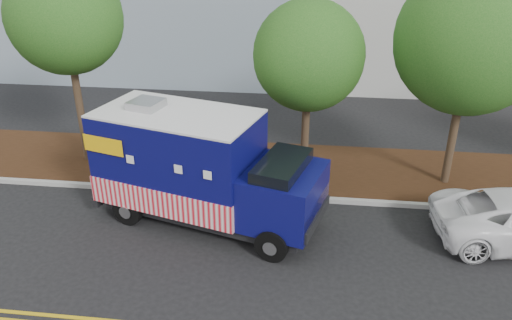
# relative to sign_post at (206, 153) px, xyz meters

# --- Properties ---
(ground) EXTENTS (120.00, 120.00, 0.00)m
(ground) POSITION_rel_sign_post_xyz_m (1.66, -2.03, -1.20)
(ground) COLOR black
(ground) RESTS_ON ground
(curb) EXTENTS (120.00, 0.18, 0.15)m
(curb) POSITION_rel_sign_post_xyz_m (1.66, -0.63, -1.12)
(curb) COLOR #9E9E99
(curb) RESTS_ON ground
(mulch_strip) EXTENTS (120.00, 4.00, 0.15)m
(mulch_strip) POSITION_rel_sign_post_xyz_m (1.66, 1.47, -1.12)
(mulch_strip) COLOR black
(mulch_strip) RESTS_ON ground
(tree_a) EXTENTS (3.73, 3.73, 7.12)m
(tree_a) POSITION_rel_sign_post_xyz_m (-4.75, 1.21, 4.04)
(tree_a) COLOR #38281C
(tree_a) RESTS_ON ground
(tree_b) EXTENTS (3.55, 3.55, 6.03)m
(tree_b) POSITION_rel_sign_post_xyz_m (3.19, 1.12, 3.05)
(tree_b) COLOR #38281C
(tree_b) RESTS_ON ground
(tree_c) EXTENTS (4.51, 4.51, 7.16)m
(tree_c) POSITION_rel_sign_post_xyz_m (7.95, 0.98, 3.70)
(tree_c) COLOR #38281C
(tree_c) RESTS_ON ground
(sign_post) EXTENTS (0.06, 0.06, 2.40)m
(sign_post) POSITION_rel_sign_post_xyz_m (0.00, 0.00, 0.00)
(sign_post) COLOR #473828
(sign_post) RESTS_ON ground
(food_truck) EXTENTS (7.05, 4.13, 3.51)m
(food_truck) POSITION_rel_sign_post_xyz_m (0.19, -1.98, 0.39)
(food_truck) COLOR black
(food_truck) RESTS_ON ground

